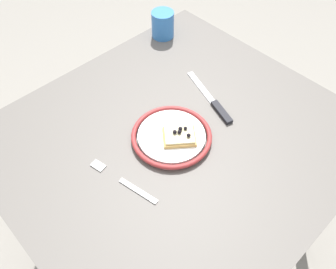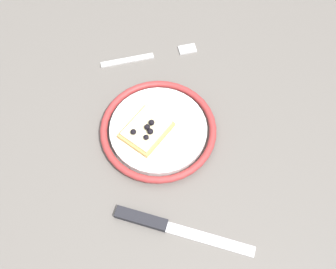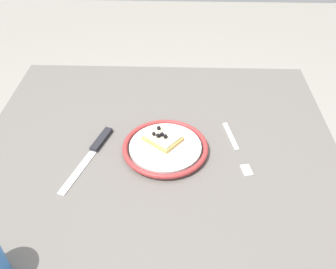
% 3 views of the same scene
% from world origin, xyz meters
% --- Properties ---
extents(ground_plane, '(6.00, 6.00, 0.00)m').
position_xyz_m(ground_plane, '(0.00, 0.00, 0.00)').
color(ground_plane, gray).
extents(dining_table, '(0.92, 0.84, 0.72)m').
position_xyz_m(dining_table, '(0.00, 0.00, 0.63)').
color(dining_table, '#5B5651').
rests_on(dining_table, ground_plane).
extents(plate, '(0.22, 0.22, 0.02)m').
position_xyz_m(plate, '(-0.02, 0.00, 0.73)').
color(plate, white).
rests_on(plate, dining_table).
extents(pizza_slice_near, '(0.11, 0.11, 0.03)m').
position_xyz_m(pizza_slice_near, '(-0.01, -0.02, 0.75)').
color(pizza_slice_near, tan).
rests_on(pizza_slice_near, plate).
extents(knife, '(0.09, 0.23, 0.01)m').
position_xyz_m(knife, '(0.16, -0.00, 0.73)').
color(knife, silver).
rests_on(knife, dining_table).
extents(fork, '(0.06, 0.20, 0.00)m').
position_xyz_m(fork, '(-0.20, -0.01, 0.73)').
color(fork, silver).
rests_on(fork, dining_table).
extents(cup, '(0.08, 0.08, 0.09)m').
position_xyz_m(cup, '(0.28, 0.36, 0.77)').
color(cup, '#3372BF').
rests_on(cup, dining_table).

